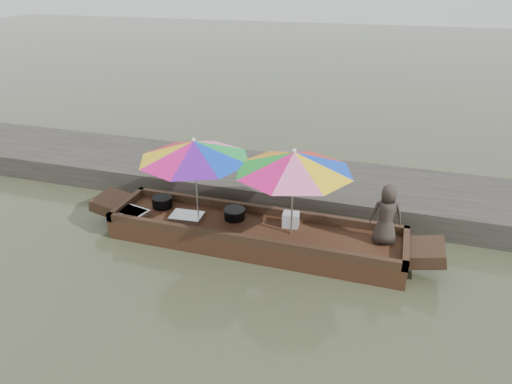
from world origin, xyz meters
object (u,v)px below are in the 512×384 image
(charcoal_grill, at_px, (234,214))
(umbrella_stern, at_px, (293,193))
(umbrella_bow, at_px, (196,180))
(vendor, at_px, (387,215))
(supply_bag, at_px, (291,220))
(tray_crayfish, at_px, (132,213))
(cooking_pot, at_px, (162,202))
(boat_hull, at_px, (254,236))
(tray_scallop, at_px, (187,216))

(charcoal_grill, height_order, umbrella_stern, umbrella_stern)
(umbrella_bow, bearing_deg, vendor, 3.12)
(supply_bag, distance_m, umbrella_stern, 0.69)
(charcoal_grill, bearing_deg, tray_crayfish, -166.54)
(cooking_pot, distance_m, vendor, 4.15)
(boat_hull, bearing_deg, supply_bag, 21.71)
(tray_crayfish, relative_size, charcoal_grill, 1.55)
(umbrella_stern, bearing_deg, tray_scallop, -179.10)
(supply_bag, distance_m, vendor, 1.65)
(tray_scallop, xyz_separation_m, charcoal_grill, (0.85, 0.23, 0.06))
(charcoal_grill, bearing_deg, tray_scallop, -164.62)
(tray_scallop, bearing_deg, tray_crayfish, -168.17)
(boat_hull, xyz_separation_m, cooking_pot, (-1.92, 0.23, 0.28))
(charcoal_grill, distance_m, vendor, 2.68)
(tray_crayfish, bearing_deg, cooking_pot, 50.56)
(umbrella_bow, distance_m, umbrella_stern, 1.74)
(tray_crayfish, xyz_separation_m, umbrella_bow, (1.24, 0.24, 0.73))
(charcoal_grill, height_order, supply_bag, supply_bag)
(tray_crayfish, relative_size, vendor, 0.55)
(boat_hull, xyz_separation_m, supply_bag, (0.60, 0.24, 0.30))
(vendor, distance_m, umbrella_bow, 3.29)
(umbrella_stern, bearing_deg, charcoal_grill, 169.65)
(cooking_pot, bearing_deg, boat_hull, -6.78)
(supply_bag, bearing_deg, boat_hull, -158.29)
(supply_bag, xyz_separation_m, vendor, (1.60, -0.06, 0.39))
(boat_hull, relative_size, umbrella_stern, 2.65)
(cooking_pot, height_order, umbrella_bow, umbrella_bow)
(tray_crayfish, distance_m, umbrella_bow, 1.46)
(supply_bag, bearing_deg, charcoal_grill, -178.02)
(cooking_pot, bearing_deg, supply_bag, 0.23)
(cooking_pot, distance_m, charcoal_grill, 1.48)
(tray_scallop, distance_m, supply_bag, 1.92)
(boat_hull, distance_m, tray_scallop, 1.31)
(boat_hull, bearing_deg, charcoal_grill, 155.46)
(tray_crayfish, height_order, umbrella_stern, umbrella_stern)
(charcoal_grill, distance_m, supply_bag, 1.05)
(charcoal_grill, xyz_separation_m, umbrella_bow, (-0.63, -0.20, 0.69))
(tray_scallop, relative_size, supply_bag, 2.07)
(boat_hull, xyz_separation_m, tray_crayfish, (-2.31, -0.24, 0.22))
(tray_crayfish, relative_size, tray_scallop, 1.00)
(tray_crayfish, height_order, tray_scallop, tray_crayfish)
(vendor, relative_size, umbrella_stern, 0.53)
(cooking_pot, bearing_deg, vendor, -0.70)
(boat_hull, bearing_deg, cooking_pot, 173.22)
(tray_scallop, bearing_deg, cooking_pot, 157.60)
(tray_crayfish, relative_size, umbrella_stern, 0.29)
(tray_crayfish, height_order, vendor, vendor)
(charcoal_grill, distance_m, umbrella_bow, 0.95)
(cooking_pot, xyz_separation_m, vendor, (4.12, -0.05, 0.42))
(cooking_pot, relative_size, umbrella_bow, 0.20)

